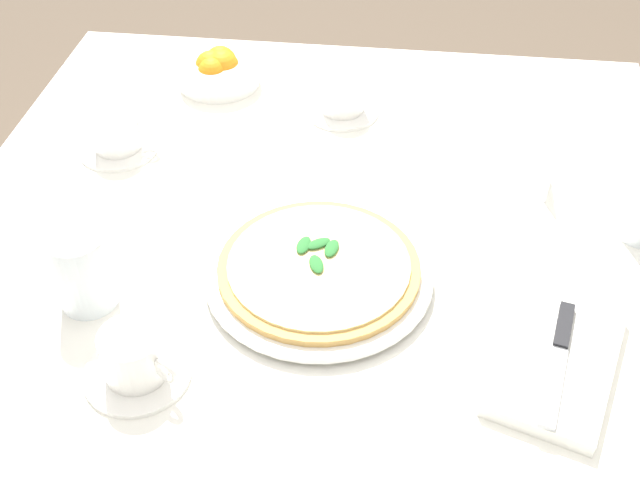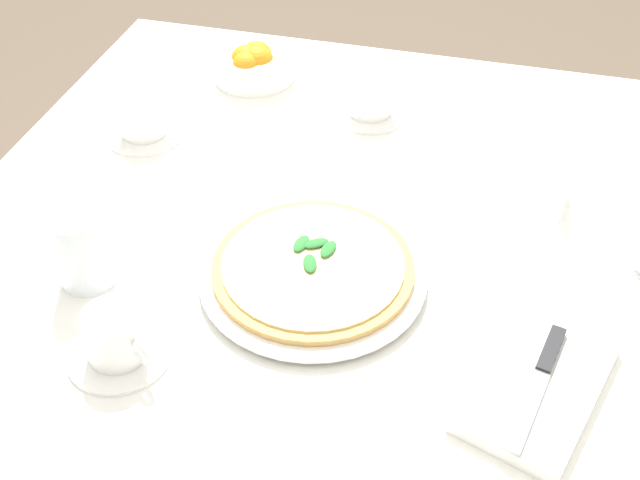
{
  "view_description": "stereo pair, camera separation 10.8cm",
  "coord_description": "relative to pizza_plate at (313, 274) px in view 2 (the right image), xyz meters",
  "views": [
    {
      "loc": [
        0.87,
        0.1,
        1.49
      ],
      "look_at": [
        0.06,
        0.01,
        0.77
      ],
      "focal_mm": 43.51,
      "sensor_mm": 36.0,
      "label": 1
    },
    {
      "loc": [
        0.85,
        0.21,
        1.49
      ],
      "look_at": [
        0.06,
        0.01,
        0.77
      ],
      "focal_mm": 43.51,
      "sensor_mm": 36.0,
      "label": 2
    }
  ],
  "objects": [
    {
      "name": "pizza",
      "position": [
        -0.0,
        -0.0,
        0.01
      ],
      "size": [
        0.27,
        0.27,
        0.02
      ],
      "color": "tan",
      "rests_on": "pizza_plate"
    },
    {
      "name": "dining_table",
      "position": [
        -0.12,
        -0.01,
        -0.14
      ],
      "size": [
        1.11,
        1.11,
        0.75
      ],
      "color": "white",
      "rests_on": "ground_plane"
    },
    {
      "name": "citrus_bowl",
      "position": [
        -0.5,
        -0.25,
        0.02
      ],
      "size": [
        0.15,
        0.15,
        0.07
      ],
      "color": "white",
      "rests_on": "dining_table"
    },
    {
      "name": "menu_card",
      "position": [
        -0.25,
        0.32,
        0.02
      ],
      "size": [
        0.09,
        0.0,
        0.06
      ],
      "rotation": [
        0.0,
        0.0,
        6.28
      ],
      "color": "white",
      "rests_on": "dining_table"
    },
    {
      "name": "coffee_cup_far_right",
      "position": [
        -0.27,
        -0.37,
        0.02
      ],
      "size": [
        0.13,
        0.13,
        0.07
      ],
      "color": "white",
      "rests_on": "dining_table"
    },
    {
      "name": "water_glass_right_edge",
      "position": [
        0.08,
        -0.3,
        0.04
      ],
      "size": [
        0.08,
        0.08,
        0.11
      ],
      "color": "white",
      "rests_on": "dining_table"
    },
    {
      "name": "napkin_folded",
      "position": [
        0.12,
        0.3,
        -0.0
      ],
      "size": [
        0.25,
        0.19,
        0.02
      ],
      "rotation": [
        0.0,
        0.0,
        -0.32
      ],
      "color": "white",
      "rests_on": "dining_table"
    },
    {
      "name": "pizza_plate",
      "position": [
        0.0,
        0.0,
        0.0
      ],
      "size": [
        0.31,
        0.31,
        0.02
      ],
      "color": "white",
      "rests_on": "dining_table"
    },
    {
      "name": "coffee_cup_left_edge",
      "position": [
        -0.43,
        -0.01,
        0.02
      ],
      "size": [
        0.13,
        0.13,
        0.07
      ],
      "color": "white",
      "rests_on": "dining_table"
    },
    {
      "name": "dinner_knife",
      "position": [
        0.12,
        0.3,
        0.01
      ],
      "size": [
        0.19,
        0.06,
        0.01
      ],
      "rotation": [
        0.0,
        0.0,
        -0.23
      ],
      "color": "silver",
      "rests_on": "napkin_folded"
    },
    {
      "name": "coffee_cup_back_corner",
      "position": [
        0.19,
        -0.2,
        0.02
      ],
      "size": [
        0.13,
        0.13,
        0.07
      ],
      "color": "white",
      "rests_on": "dining_table"
    }
  ]
}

